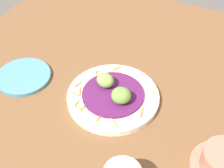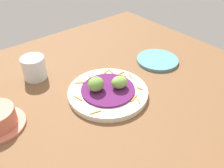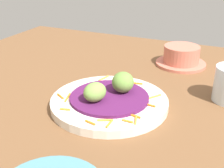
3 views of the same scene
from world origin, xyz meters
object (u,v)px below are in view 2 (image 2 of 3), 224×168
object	(u,v)px
main_plate	(108,92)
guac_scoop_center	(119,82)
water_glass	(34,68)
side_plate_small	(157,60)
guac_scoop_left	(96,84)

from	to	relation	value
main_plate	guac_scoop_center	bearing A→B (deg)	150.76
main_plate	water_glass	size ratio (longest dim) A/B	3.18
water_glass	side_plate_small	bearing A→B (deg)	154.09
main_plate	guac_scoop_left	xyz separation A→B (cm)	(3.19, -1.79, 3.79)
guac_scoop_left	water_glass	world-z (taller)	water_glass
guac_scoop_left	side_plate_small	bearing A→B (deg)	-176.45
guac_scoop_left	water_glass	bearing A→B (deg)	-64.88
guac_scoop_left	guac_scoop_center	world-z (taller)	guac_scoop_left
guac_scoop_left	water_glass	xyz separation A→B (cm)	(10.21, -21.78, -0.70)
guac_scoop_left	guac_scoop_center	xyz separation A→B (cm)	(-6.39, 3.58, -0.28)
guac_scoop_center	water_glass	world-z (taller)	water_glass
main_plate	water_glass	world-z (taller)	water_glass
guac_scoop_center	side_plate_small	world-z (taller)	guac_scoop_center
main_plate	guac_scoop_left	distance (cm)	5.27
main_plate	guac_scoop_left	world-z (taller)	guac_scoop_left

